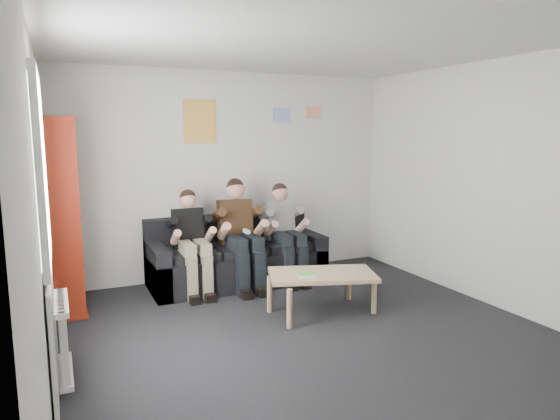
# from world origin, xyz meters

# --- Properties ---
(room_shell) EXTENTS (5.00, 5.00, 5.00)m
(room_shell) POSITION_xyz_m (0.00, 0.00, 1.35)
(room_shell) COLOR black
(room_shell) RESTS_ON ground
(sofa) EXTENTS (2.18, 0.89, 0.84)m
(sofa) POSITION_xyz_m (-0.08, 2.09, 0.30)
(sofa) COLOR black
(sofa) RESTS_ON ground
(bookshelf) EXTENTS (0.31, 0.93, 2.07)m
(bookshelf) POSITION_xyz_m (-2.07, 1.97, 1.04)
(bookshelf) COLOR maroon
(bookshelf) RESTS_ON ground
(coffee_table) EXTENTS (1.11, 0.61, 0.44)m
(coffee_table) POSITION_xyz_m (0.39, 0.67, 0.39)
(coffee_table) COLOR #D9B27D
(coffee_table) RESTS_ON ground
(game_cases) EXTENTS (0.18, 0.15, 0.03)m
(game_cases) POSITION_xyz_m (0.18, 0.63, 0.46)
(game_cases) COLOR silver
(game_cases) RESTS_ON coffee_table
(person_left) EXTENTS (0.36, 0.77, 1.24)m
(person_left) POSITION_xyz_m (-0.69, 1.89, 0.63)
(person_left) COLOR black
(person_left) RESTS_ON sofa
(person_middle) EXTENTS (0.42, 0.89, 1.35)m
(person_middle) POSITION_xyz_m (-0.08, 1.88, 0.67)
(person_middle) COLOR #452A17
(person_middle) RESTS_ON sofa
(person_right) EXTENTS (0.38, 0.80, 1.27)m
(person_right) POSITION_xyz_m (0.53, 1.89, 0.64)
(person_right) COLOR silver
(person_right) RESTS_ON sofa
(radiator) EXTENTS (0.10, 0.64, 0.60)m
(radiator) POSITION_xyz_m (-2.15, 0.20, 0.35)
(radiator) COLOR white
(radiator) RESTS_ON ground
(window) EXTENTS (0.05, 1.30, 2.36)m
(window) POSITION_xyz_m (-2.22, 0.20, 1.03)
(window) COLOR white
(window) RESTS_ON room_shell
(poster_large) EXTENTS (0.42, 0.01, 0.55)m
(poster_large) POSITION_xyz_m (-0.40, 2.49, 2.05)
(poster_large) COLOR #DED04E
(poster_large) RESTS_ON room_shell
(poster_blue) EXTENTS (0.25, 0.01, 0.20)m
(poster_blue) POSITION_xyz_m (0.75, 2.49, 2.15)
(poster_blue) COLOR blue
(poster_blue) RESTS_ON room_shell
(poster_pink) EXTENTS (0.22, 0.01, 0.18)m
(poster_pink) POSITION_xyz_m (1.25, 2.49, 2.20)
(poster_pink) COLOR #D44296
(poster_pink) RESTS_ON room_shell
(poster_sign) EXTENTS (0.20, 0.01, 0.14)m
(poster_sign) POSITION_xyz_m (-1.00, 2.49, 2.25)
(poster_sign) COLOR white
(poster_sign) RESTS_ON room_shell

